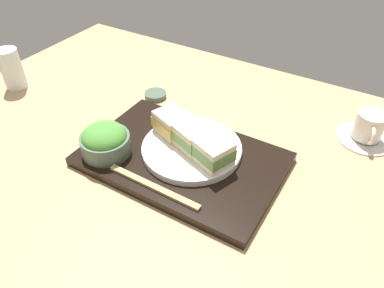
# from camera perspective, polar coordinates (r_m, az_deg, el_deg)

# --- Properties ---
(ground_plane) EXTENTS (1.40, 1.00, 0.03)m
(ground_plane) POSITION_cam_1_polar(r_m,az_deg,el_deg) (0.88, -2.04, -2.11)
(ground_plane) COLOR tan
(serving_tray) EXTENTS (0.44, 0.28, 0.02)m
(serving_tray) POSITION_cam_1_polar(r_m,az_deg,el_deg) (0.84, -1.52, -2.36)
(serving_tray) COLOR black
(serving_tray) RESTS_ON ground_plane
(sandwich_plate) EXTENTS (0.23, 0.23, 0.01)m
(sandwich_plate) POSITION_cam_1_polar(r_m,az_deg,el_deg) (0.83, -0.07, -0.73)
(sandwich_plate) COLOR white
(sandwich_plate) RESTS_ON serving_tray
(sandwich_near) EXTENTS (0.10, 0.09, 0.05)m
(sandwich_near) POSITION_cam_1_polar(r_m,az_deg,el_deg) (0.86, -3.07, 3.26)
(sandwich_near) COLOR beige
(sandwich_near) RESTS_ON sandwich_plate
(sandwich_middle) EXTENTS (0.09, 0.09, 0.05)m
(sandwich_middle) POSITION_cam_1_polar(r_m,az_deg,el_deg) (0.81, -0.08, 1.12)
(sandwich_middle) COLOR beige
(sandwich_middle) RESTS_ON sandwich_plate
(sandwich_far) EXTENTS (0.09, 0.09, 0.06)m
(sandwich_far) POSITION_cam_1_polar(r_m,az_deg,el_deg) (0.77, 3.23, -1.22)
(sandwich_far) COLOR #EFE5C1
(sandwich_far) RESTS_ON sandwich_plate
(salad_bowl) EXTENTS (0.11, 0.11, 0.07)m
(salad_bowl) POSITION_cam_1_polar(r_m,az_deg,el_deg) (0.84, -13.25, 0.53)
(salad_bowl) COLOR #4C6051
(salad_bowl) RESTS_ON serving_tray
(chopsticks_pair) EXTENTS (0.22, 0.02, 0.01)m
(chopsticks_pair) POSITION_cam_1_polar(r_m,az_deg,el_deg) (0.76, -5.97, -6.54)
(chopsticks_pair) COLOR tan
(chopsticks_pair) RESTS_ON serving_tray
(coffee_cup) EXTENTS (0.14, 0.14, 0.07)m
(coffee_cup) POSITION_cam_1_polar(r_m,az_deg,el_deg) (0.98, 25.48, 2.09)
(coffee_cup) COLOR silver
(coffee_cup) RESTS_ON ground_plane
(drinking_glass) EXTENTS (0.06, 0.06, 0.12)m
(drinking_glass) POSITION_cam_1_polar(r_m,az_deg,el_deg) (1.20, -26.03, 10.33)
(drinking_glass) COLOR silver
(drinking_glass) RESTS_ON ground_plane
(small_sauce_dish) EXTENTS (0.06, 0.06, 0.01)m
(small_sauce_dish) POSITION_cam_1_polar(r_m,az_deg,el_deg) (1.07, -5.65, 7.52)
(small_sauce_dish) COLOR #4C6051
(small_sauce_dish) RESTS_ON ground_plane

